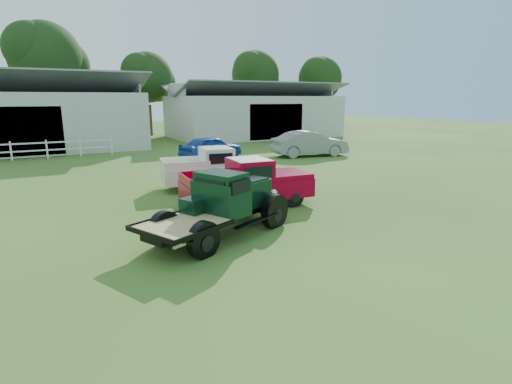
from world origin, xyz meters
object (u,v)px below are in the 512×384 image
misc_car_grey (310,144)px  misc_car_blue (211,147)px  white_pickup (215,168)px  vintage_flatbed (220,205)px  red_pickup (247,183)px

misc_car_grey → misc_car_blue: bearing=82.2°
white_pickup → misc_car_grey: size_ratio=0.92×
vintage_flatbed → misc_car_grey: bearing=21.4°
red_pickup → white_pickup: bearing=91.5°
vintage_flatbed → red_pickup: size_ratio=0.97×
red_pickup → white_pickup: 3.47m
misc_car_blue → red_pickup: bearing=147.9°
red_pickup → misc_car_grey: red_pickup is taller
white_pickup → misc_car_grey: (9.43, 5.95, -0.02)m
red_pickup → white_pickup: (0.19, 3.46, -0.02)m
vintage_flatbed → misc_car_grey: (11.78, 11.92, -0.08)m
red_pickup → misc_car_grey: bearing=49.0°
vintage_flatbed → misc_car_grey: size_ratio=0.92×
white_pickup → misc_car_grey: 11.15m
red_pickup → misc_car_grey: (9.62, 9.41, -0.04)m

